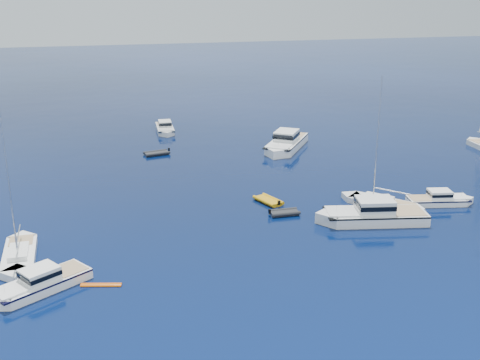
{
  "coord_description": "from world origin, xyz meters",
  "views": [
    {
      "loc": [
        -16.87,
        -34.85,
        22.14
      ],
      "look_at": [
        -1.47,
        23.27,
        2.2
      ],
      "focal_mm": 44.39,
      "sensor_mm": 36.0,
      "label": 1
    }
  ],
  "objects": [
    {
      "name": "ground",
      "position": [
        0.0,
        0.0,
        0.0
      ],
      "size": [
        400.0,
        400.0,
        0.0
      ],
      "primitive_type": "plane",
      "color": "navy",
      "rests_on": "ground"
    },
    {
      "name": "motor_cruiser_left",
      "position": [
        -21.36,
        7.81,
        0.0
      ],
      "size": [
        8.83,
        7.01,
        2.3
      ],
      "primitive_type": null,
      "rotation": [
        0.0,
        0.0,
        2.14
      ],
      "color": "white",
      "rests_on": "ground"
    },
    {
      "name": "motor_cruiser_centre",
      "position": [
        9.32,
        13.82,
        0.0
      ],
      "size": [
        12.12,
        5.77,
        3.06
      ],
      "primitive_type": null,
      "rotation": [
        0.0,
        0.0,
        1.37
      ],
      "color": "silver",
      "rests_on": "ground"
    },
    {
      "name": "motor_cruiser_far_r",
      "position": [
        18.62,
        16.48,
        0.0
      ],
      "size": [
        7.84,
        3.73,
        1.98
      ],
      "primitive_type": null,
      "rotation": [
        0.0,
        0.0,
        4.52
      ],
      "color": "white",
      "rests_on": "ground"
    },
    {
      "name": "motor_cruiser_distant",
      "position": [
        10.04,
        41.61,
        0.0
      ],
      "size": [
        10.22,
        12.41,
        3.27
      ],
      "primitive_type": null,
      "rotation": [
        0.0,
        0.0,
        2.54
      ],
      "color": "white",
      "rests_on": "ground"
    },
    {
      "name": "motor_cruiser_horizon",
      "position": [
        -4.97,
        56.09,
        0.0
      ],
      "size": [
        3.02,
        8.51,
        2.2
      ],
      "primitive_type": null,
      "rotation": [
        0.0,
        0.0,
        3.09
      ],
      "color": "silver",
      "rests_on": "ground"
    },
    {
      "name": "sailboat_fore",
      "position": [
        -23.24,
        13.93,
        0.0
      ],
      "size": [
        2.7,
        9.97,
        14.61
      ],
      "primitive_type": null,
      "rotation": [
        0.0,
        0.0,
        3.15
      ],
      "color": "white",
      "rests_on": "ground"
    },
    {
      "name": "sailboat_mid_r",
      "position": [
        12.38,
        17.6,
        0.0
      ],
      "size": [
        8.14,
        8.84,
        14.04
      ],
      "primitive_type": null,
      "rotation": [
        0.0,
        0.0,
        0.72
      ],
      "color": "silver",
      "rests_on": "ground"
    },
    {
      "name": "tender_yellow",
      "position": [
        1.19,
        21.57,
        0.0
      ],
      "size": [
        3.12,
        4.08,
        0.95
      ],
      "primitive_type": null,
      "rotation": [
        0.0,
        0.0,
        0.36
      ],
      "color": "#CD900C",
      "rests_on": "ground"
    },
    {
      "name": "tender_grey_near",
      "position": [
        1.7,
        17.78,
        0.0
      ],
      "size": [
        3.14,
        1.8,
        0.95
      ],
      "primitive_type": null,
      "rotation": [
        0.0,
        0.0,
        4.7
      ],
      "color": "black",
      "rests_on": "ground"
    },
    {
      "name": "tender_grey_far",
      "position": [
        -7.95,
        43.17,
        0.0
      ],
      "size": [
        3.87,
        2.62,
        0.95
      ],
      "primitive_type": null,
      "rotation": [
        0.0,
        0.0,
        1.77
      ],
      "color": "black",
      "rests_on": "ground"
    },
    {
      "name": "kayak_orange",
      "position": [
        -16.77,
        7.39,
        0.0
      ],
      "size": [
        3.18,
        1.32,
        0.3
      ],
      "primitive_type": null,
      "rotation": [
        0.0,
        0.0,
        1.32
      ],
      "color": "#CE5109",
      "rests_on": "ground"
    }
  ]
}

